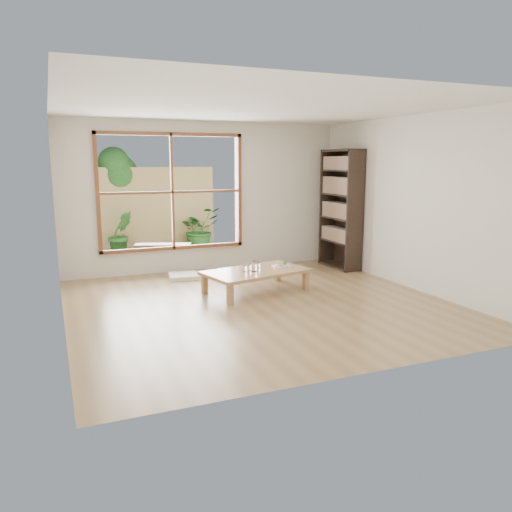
{
  "coord_description": "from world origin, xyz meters",
  "views": [
    {
      "loc": [
        -2.56,
        -6.08,
        1.92
      ],
      "look_at": [
        0.19,
        0.57,
        0.55
      ],
      "focal_mm": 35.0,
      "sensor_mm": 36.0,
      "label": 1
    }
  ],
  "objects_px": {
    "low_table": "(256,273)",
    "food_tray": "(282,265)",
    "bookshelf": "(341,209)",
    "garden_bench": "(163,247)"
  },
  "relations": [
    {
      "from": "low_table",
      "to": "food_tray",
      "type": "xyz_separation_m",
      "value": [
        0.48,
        0.09,
        0.06
      ]
    },
    {
      "from": "bookshelf",
      "to": "food_tray",
      "type": "relative_size",
      "value": 7.3
    },
    {
      "from": "low_table",
      "to": "bookshelf",
      "type": "distance_m",
      "value": 2.48
    },
    {
      "from": "bookshelf",
      "to": "garden_bench",
      "type": "bearing_deg",
      "value": 150.25
    },
    {
      "from": "low_table",
      "to": "bookshelf",
      "type": "relative_size",
      "value": 0.78
    },
    {
      "from": "low_table",
      "to": "garden_bench",
      "type": "bearing_deg",
      "value": 93.59
    },
    {
      "from": "low_table",
      "to": "garden_bench",
      "type": "distance_m",
      "value": 2.85
    },
    {
      "from": "bookshelf",
      "to": "food_tray",
      "type": "bearing_deg",
      "value": -149.21
    },
    {
      "from": "low_table",
      "to": "food_tray",
      "type": "relative_size",
      "value": 5.69
    },
    {
      "from": "food_tray",
      "to": "garden_bench",
      "type": "relative_size",
      "value": 0.26
    }
  ]
}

